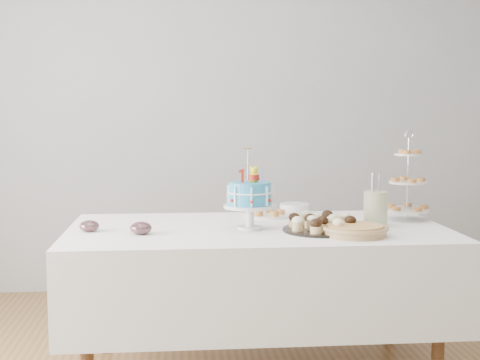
{
  "coord_description": "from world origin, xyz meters",
  "views": [
    {
      "loc": [
        -0.4,
        -3.04,
        1.37
      ],
      "look_at": [
        -0.09,
        0.3,
        1.01
      ],
      "focal_mm": 50.0,
      "sensor_mm": 36.0,
      "label": 1
    }
  ],
  "objects": [
    {
      "name": "table",
      "position": [
        0.0,
        0.3,
        0.54
      ],
      "size": [
        1.92,
        1.02,
        0.77
      ],
      "color": "white",
      "rests_on": "floor"
    },
    {
      "name": "birthday_cake",
      "position": [
        -0.05,
        0.24,
        0.88
      ],
      "size": [
        0.27,
        0.27,
        0.41
      ],
      "rotation": [
        0.0,
        0.0,
        -0.04
      ],
      "color": "silver",
      "rests_on": "table"
    },
    {
      "name": "plate_stack",
      "position": [
        0.26,
        0.67,
        0.8
      ],
      "size": [
        0.17,
        0.17,
        0.07
      ],
      "color": "silver",
      "rests_on": "table"
    },
    {
      "name": "tiered_stand",
      "position": [
        0.84,
        0.46,
        0.97
      ],
      "size": [
        0.25,
        0.25,
        0.48
      ],
      "color": "silver",
      "rests_on": "table"
    },
    {
      "name": "utensil_pitcher",
      "position": [
        0.61,
        0.29,
        0.87
      ],
      "size": [
        0.13,
        0.12,
        0.27
      ],
      "rotation": [
        0.0,
        0.0,
        0.41
      ],
      "color": "beige",
      "rests_on": "table"
    },
    {
      "name": "jam_bowl_a",
      "position": [
        -0.84,
        0.25,
        0.8
      ],
      "size": [
        0.1,
        0.1,
        0.06
      ],
      "color": "silver",
      "rests_on": "table"
    },
    {
      "name": "walls",
      "position": [
        0.0,
        0.0,
        1.35
      ],
      "size": [
        5.04,
        4.04,
        2.7
      ],
      "color": "gray",
      "rests_on": "floor"
    },
    {
      "name": "pie",
      "position": [
        0.43,
        0.03,
        0.8
      ],
      "size": [
        0.32,
        0.32,
        0.05
      ],
      "color": "tan",
      "rests_on": "table"
    },
    {
      "name": "jam_bowl_b",
      "position": [
        -0.58,
        0.16,
        0.8
      ],
      "size": [
        0.1,
        0.1,
        0.06
      ],
      "color": "silver",
      "rests_on": "table"
    },
    {
      "name": "pastry_plate",
      "position": [
        0.1,
        0.64,
        0.79
      ],
      "size": [
        0.26,
        0.26,
        0.04
      ],
      "color": "silver",
      "rests_on": "table"
    },
    {
      "name": "cupcake_tray",
      "position": [
        0.3,
        0.16,
        0.81
      ],
      "size": [
        0.39,
        0.39,
        0.09
      ],
      "color": "black",
      "rests_on": "table"
    }
  ]
}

